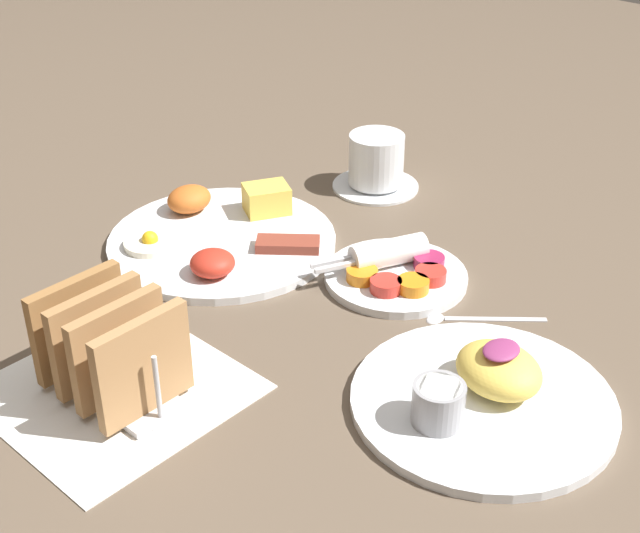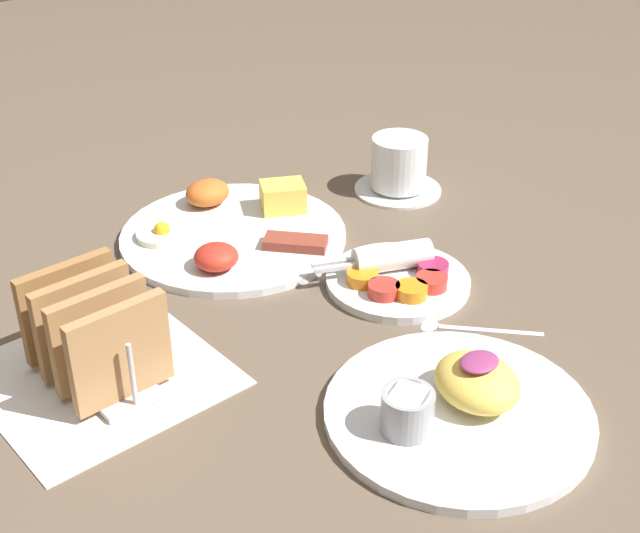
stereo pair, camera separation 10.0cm
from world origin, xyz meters
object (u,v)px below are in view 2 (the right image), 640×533
Objects in this scene: plate_foreground at (458,404)px; coffee_cup at (399,167)px; toast_rack at (93,333)px; plate_condiments at (398,276)px; plate_breakfast at (233,230)px.

plate_foreground is 2.08× the size of coffee_cup.
toast_rack is 1.23× the size of coffee_cup.
plate_condiments is 0.23m from plate_foreground.
toast_rack is (-0.27, -0.14, 0.04)m from plate_breakfast.
coffee_cup is (0.18, 0.18, 0.02)m from plate_condiments.
toast_rack is (-0.34, 0.07, 0.04)m from plate_condiments.
plate_breakfast is 0.26m from coffee_cup.
coffee_cup reaches higher than plate_condiments.
plate_condiments is (0.08, -0.21, 0.00)m from plate_breakfast.
plate_breakfast is 2.35× the size of coffee_cup.
coffee_cup is (0.52, 0.10, -0.02)m from toast_rack.
plate_condiments is at bearing -135.00° from coffee_cup.
plate_condiments is 0.66× the size of plate_foreground.
coffee_cup is (0.25, -0.04, 0.03)m from plate_breakfast.
plate_foreground is (-0.12, -0.20, 0.00)m from plate_condiments.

